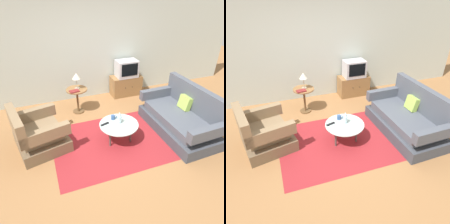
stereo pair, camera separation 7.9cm
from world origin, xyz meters
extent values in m
plane|color=olive|center=(0.00, 0.00, 0.00)|extent=(16.00, 16.00, 0.00)
cube|color=#B2BCB2|center=(0.00, 2.26, 1.35)|extent=(9.00, 0.12, 2.70)
cube|color=maroon|center=(0.07, 0.04, 0.00)|extent=(2.62, 1.81, 0.00)
cube|color=brown|center=(-1.39, 0.39, 0.12)|extent=(1.07, 1.10, 0.24)
cube|color=#846B4C|center=(-1.39, 0.39, 0.33)|extent=(0.87, 0.80, 0.18)
cube|color=#846B4C|center=(-1.75, 0.31, 0.65)|extent=(0.35, 0.93, 0.45)
cube|color=#846B4C|center=(-1.30, 0.01, 0.53)|extent=(0.89, 0.34, 0.23)
cube|color=#846B4C|center=(-1.48, 0.77, 0.53)|extent=(0.89, 0.34, 0.23)
cube|color=#3E424B|center=(1.38, -0.07, 0.12)|extent=(0.96, 1.84, 0.24)
cube|color=#4C515B|center=(1.38, -0.07, 0.33)|extent=(0.81, 1.56, 0.18)
cube|color=#4C515B|center=(1.76, -0.06, 0.69)|extent=(0.19, 1.82, 0.55)
cube|color=#4C515B|center=(1.36, 0.77, 0.53)|extent=(0.92, 0.17, 0.22)
cube|color=#4C515B|center=(1.40, -0.90, 0.53)|extent=(0.92, 0.17, 0.22)
cube|color=#A3C651|center=(1.62, 0.10, 0.56)|extent=(0.18, 0.29, 0.30)
cylinder|color=#B2C6C1|center=(0.07, 0.04, 0.40)|extent=(0.76, 0.76, 0.02)
cylinder|color=#4C4742|center=(0.08, 0.28, 0.20)|extent=(0.04, 0.04, 0.39)
cylinder|color=#4C4742|center=(-0.15, -0.05, 0.20)|extent=(0.04, 0.04, 0.39)
cylinder|color=#4C4742|center=(0.28, -0.07, 0.20)|extent=(0.04, 0.04, 0.39)
cylinder|color=olive|center=(-0.45, 1.45, 0.61)|extent=(0.50, 0.50, 0.02)
cylinder|color=brown|center=(-0.45, 1.45, 0.30)|extent=(0.05, 0.05, 0.59)
cylinder|color=brown|center=(-0.45, 1.45, 0.01)|extent=(0.28, 0.28, 0.02)
cube|color=olive|center=(1.04, 1.95, 0.28)|extent=(0.84, 0.42, 0.55)
sphere|color=black|center=(0.94, 1.72, 0.30)|extent=(0.02, 0.02, 0.02)
sphere|color=black|center=(1.14, 1.72, 0.30)|extent=(0.02, 0.02, 0.02)
cube|color=#B7B7BC|center=(1.04, 1.93, 0.78)|extent=(0.57, 0.40, 0.45)
cube|color=black|center=(1.04, 1.72, 0.80)|extent=(0.46, 0.01, 0.32)
cylinder|color=#9E937A|center=(-0.43, 1.47, 0.63)|extent=(0.12, 0.12, 0.02)
cylinder|color=#9E937A|center=(-0.43, 1.47, 0.75)|extent=(0.02, 0.02, 0.23)
cone|color=beige|center=(-0.43, 1.47, 0.94)|extent=(0.19, 0.19, 0.14)
cylinder|color=silver|center=(0.10, 0.09, 0.48)|extent=(0.09, 0.09, 0.15)
cone|color=silver|center=(0.10, 0.09, 0.60)|extent=(0.08, 0.08, 0.09)
cylinder|color=#335184|center=(0.02, 0.24, 0.45)|extent=(0.08, 0.08, 0.09)
torus|color=#335184|center=(0.08, 0.24, 0.45)|extent=(0.06, 0.01, 0.06)
cube|color=black|center=(-0.19, 0.12, 0.42)|extent=(0.18, 0.09, 0.02)
cube|color=maroon|center=(-0.53, 1.33, 0.63)|extent=(0.24, 0.18, 0.03)
camera|label=1|loc=(-1.21, -3.05, 2.73)|focal=33.51mm
camera|label=2|loc=(-1.14, -3.07, 2.73)|focal=33.51mm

